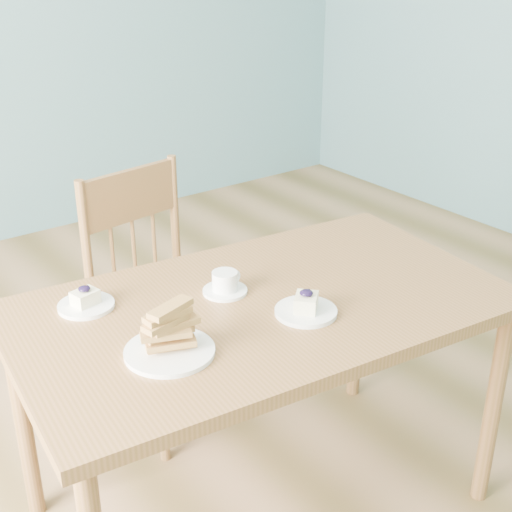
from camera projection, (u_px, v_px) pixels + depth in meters
room at (247, 58)px, 1.66m from camera, size 5.01×5.01×2.71m
dining_table at (262, 324)px, 1.95m from camera, size 1.40×0.90×0.71m
dining_chair at (161, 299)px, 2.46m from camera, size 0.47×0.45×0.90m
cheesecake_plate_near at (306, 308)px, 1.85m from camera, size 0.16×0.16×0.07m
cheesecake_plate_far at (86, 302)px, 1.88m from camera, size 0.15×0.15×0.06m
coffee_cup at (225, 284)px, 1.96m from camera, size 0.12×0.12×0.06m
biscotti_plate at (169, 337)px, 1.66m from camera, size 0.22×0.22×0.13m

